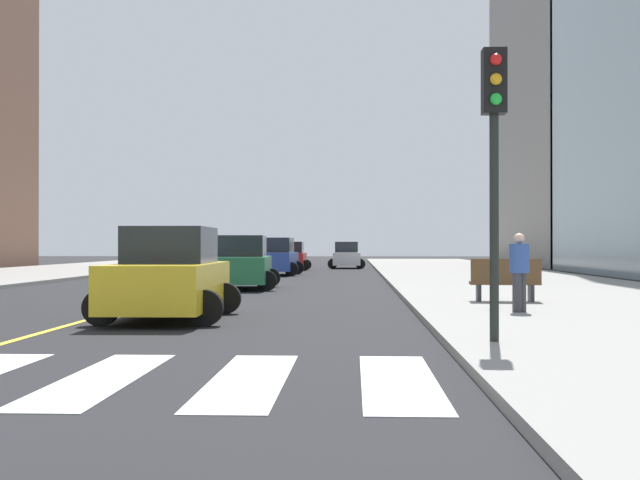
% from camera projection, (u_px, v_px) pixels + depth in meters
% --- Properties ---
extents(sidewalk_kerb_east, '(10.00, 120.00, 0.15)m').
position_uv_depth(sidewalk_kerb_east, '(555.00, 294.00, 25.09)').
color(sidewalk_kerb_east, gray).
rests_on(sidewalk_kerb_east, ground).
extents(lane_divider_paint, '(0.16, 80.00, 0.01)m').
position_uv_depth(lane_divider_paint, '(255.00, 273.00, 45.59)').
color(lane_divider_paint, yellow).
rests_on(lane_divider_paint, ground).
extents(parking_garage_concrete, '(18.00, 24.00, 25.34)m').
position_uv_depth(parking_garage_concrete, '(627.00, 109.00, 63.60)').
color(parking_garage_concrete, gray).
rests_on(parking_garage_concrete, ground).
extents(car_white_nearest, '(2.64, 4.20, 1.86)m').
position_uv_depth(car_white_nearest, '(346.00, 256.00, 55.28)').
color(car_white_nearest, silver).
rests_on(car_white_nearest, ground).
extents(car_red_second, '(2.59, 4.14, 1.85)m').
position_uv_depth(car_red_second, '(291.00, 257.00, 50.89)').
color(car_red_second, red).
rests_on(car_red_second, ground).
extents(car_blue_third, '(2.94, 4.62, 2.03)m').
position_uv_depth(car_blue_third, '(275.00, 258.00, 42.51)').
color(car_blue_third, '#2D479E').
rests_on(car_blue_third, ground).
extents(car_yellow_fourth, '(2.88, 4.57, 2.03)m').
position_uv_depth(car_yellow_fourth, '(169.00, 276.00, 17.17)').
color(car_yellow_fourth, gold).
rests_on(car_yellow_fourth, ground).
extents(car_green_fifth, '(2.91, 4.53, 1.99)m').
position_uv_depth(car_green_fifth, '(242.00, 264.00, 29.13)').
color(car_green_fifth, '#236B42').
rests_on(car_green_fifth, ground).
extents(traffic_light_near_corner, '(0.36, 0.41, 4.49)m').
position_uv_depth(traffic_light_near_corner, '(494.00, 135.00, 12.00)').
color(traffic_light_near_corner, black).
rests_on(traffic_light_near_corner, sidewalk_kerb_east).
extents(park_bench, '(1.83, 0.66, 1.12)m').
position_uv_depth(park_bench, '(505.00, 281.00, 20.46)').
color(park_bench, brown).
rests_on(park_bench, sidewalk_kerb_east).
extents(pedestrian_waiting_east, '(0.43, 0.43, 1.74)m').
position_uv_depth(pedestrian_waiting_east, '(519.00, 269.00, 17.26)').
color(pedestrian_waiting_east, '#38383D').
rests_on(pedestrian_waiting_east, sidewalk_kerb_east).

